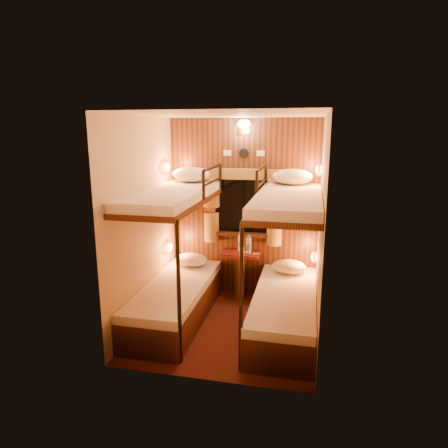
% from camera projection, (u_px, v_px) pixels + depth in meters
% --- Properties ---
extents(floor, '(2.10, 2.10, 0.00)m').
position_uv_depth(floor, '(228.00, 326.00, 4.67)').
color(floor, '#3A0F10').
rests_on(floor, ground).
extents(ceiling, '(2.10, 2.10, 0.00)m').
position_uv_depth(ceiling, '(228.00, 114.00, 4.13)').
color(ceiling, silver).
rests_on(ceiling, wall_back).
extents(wall_back, '(2.40, 0.00, 2.40)m').
position_uv_depth(wall_back, '(244.00, 209.00, 5.40)').
color(wall_back, '#C6B293').
rests_on(wall_back, floor).
extents(wall_front, '(2.40, 0.00, 2.40)m').
position_uv_depth(wall_front, '(203.00, 255.00, 3.40)').
color(wall_front, '#C6B293').
rests_on(wall_front, floor).
extents(wall_left, '(0.00, 2.40, 2.40)m').
position_uv_depth(wall_left, '(143.00, 223.00, 4.61)').
color(wall_left, '#C6B293').
rests_on(wall_left, floor).
extents(wall_right, '(0.00, 2.40, 2.40)m').
position_uv_depth(wall_right, '(321.00, 232.00, 4.19)').
color(wall_right, '#C6B293').
rests_on(wall_right, floor).
extents(back_panel, '(2.00, 0.03, 2.40)m').
position_uv_depth(back_panel, '(243.00, 209.00, 5.38)').
color(back_panel, black).
rests_on(back_panel, floor).
extents(bunk_left, '(0.72, 1.90, 1.82)m').
position_uv_depth(bunk_left, '(176.00, 275.00, 4.75)').
color(bunk_left, black).
rests_on(bunk_left, floor).
extents(bunk_right, '(0.72, 1.90, 1.82)m').
position_uv_depth(bunk_right, '(285.00, 284.00, 4.48)').
color(bunk_right, black).
rests_on(bunk_right, floor).
extents(window, '(1.00, 0.12, 0.79)m').
position_uv_depth(window, '(243.00, 211.00, 5.36)').
color(window, black).
rests_on(window, back_panel).
extents(curtains, '(1.10, 0.22, 1.00)m').
position_uv_depth(curtains, '(243.00, 206.00, 5.31)').
color(curtains, olive).
rests_on(curtains, back_panel).
extents(back_fixtures, '(0.54, 0.09, 0.48)m').
position_uv_depth(back_fixtures, '(244.00, 130.00, 5.11)').
color(back_fixtures, black).
rests_on(back_fixtures, back_panel).
extents(reading_lamps, '(2.00, 0.20, 1.25)m').
position_uv_depth(reading_lamps, '(239.00, 211.00, 5.06)').
color(reading_lamps, orange).
rests_on(reading_lamps, wall_left).
extents(table, '(0.50, 0.34, 0.66)m').
position_uv_depth(table, '(241.00, 269.00, 5.39)').
color(table, maroon).
rests_on(table, floor).
extents(bottle_left, '(0.07, 0.07, 0.25)m').
position_uv_depth(bottle_left, '(241.00, 243.00, 5.37)').
color(bottle_left, '#99BFE5').
rests_on(bottle_left, table).
extents(bottle_right, '(0.07, 0.07, 0.25)m').
position_uv_depth(bottle_right, '(249.00, 246.00, 5.25)').
color(bottle_right, '#99BFE5').
rests_on(bottle_right, table).
extents(sachet_a, '(0.09, 0.07, 0.01)m').
position_uv_depth(sachet_a, '(247.00, 252.00, 5.32)').
color(sachet_a, silver).
rests_on(sachet_a, table).
extents(sachet_b, '(0.08, 0.06, 0.01)m').
position_uv_depth(sachet_b, '(256.00, 254.00, 5.26)').
color(sachet_b, silver).
rests_on(sachet_b, table).
extents(pillow_lower_left, '(0.43, 0.31, 0.17)m').
position_uv_depth(pillow_lower_left, '(192.00, 260.00, 5.38)').
color(pillow_lower_left, white).
rests_on(pillow_lower_left, bunk_left).
extents(pillow_lower_right, '(0.43, 0.31, 0.17)m').
position_uv_depth(pillow_lower_right, '(289.00, 267.00, 5.10)').
color(pillow_lower_right, white).
rests_on(pillow_lower_right, bunk_right).
extents(pillow_upper_left, '(0.49, 0.35, 0.19)m').
position_uv_depth(pillow_upper_left, '(191.00, 174.00, 5.16)').
color(pillow_upper_left, white).
rests_on(pillow_upper_left, bunk_left).
extents(pillow_upper_right, '(0.49, 0.35, 0.19)m').
position_uv_depth(pillow_upper_right, '(293.00, 177.00, 4.91)').
color(pillow_upper_right, white).
rests_on(pillow_upper_right, bunk_right).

